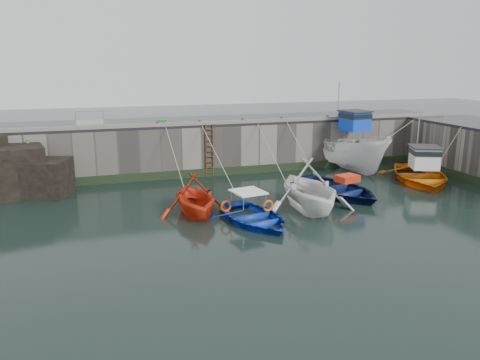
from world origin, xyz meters
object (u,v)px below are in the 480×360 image
object	(u,v)px
boat_far_white	(347,150)
bollard_d	(282,119)
bollard_b	(200,122)
boat_near_blacktrim	(308,209)
fish_crate	(162,122)
boat_far_orange	(420,175)
bollard_e	(327,117)
boat_near_white	(195,213)
boat_near_navy	(335,194)
ladder	(209,151)
bollard_c	(243,121)
bollard_a	(158,124)
boat_near_blue	(253,222)

from	to	relation	value
boat_far_white	bollard_d	bearing A→B (deg)	161.60
bollard_b	bollard_d	distance (m)	5.30
boat_near_blacktrim	fish_crate	world-z (taller)	fish_crate
boat_far_orange	bollard_d	bearing A→B (deg)	166.06
bollard_d	bollard_e	distance (m)	3.20
boat_far_orange	bollard_b	xyz separation A→B (m)	(-11.98, 5.16, 2.90)
boat_near_white	bollard_b	distance (m)	8.11
boat_near_blacktrim	boat_near_navy	size ratio (longest dim) A/B	0.92
ladder	bollard_c	size ratio (longest dim) A/B	11.43
boat_near_blacktrim	bollard_e	xyz separation A→B (m)	(5.12, 8.14, 3.30)
bollard_a	bollard_c	distance (m)	5.20
ladder	bollard_e	distance (m)	8.19
boat_far_orange	bollard_e	world-z (taller)	boat_far_orange
fish_crate	bollard_a	distance (m)	0.90
boat_near_blacktrim	boat_near_white	bearing A→B (deg)	172.18
fish_crate	boat_near_white	bearing A→B (deg)	-70.37
bollard_a	bollard_b	distance (m)	2.50
ladder	boat_near_blue	distance (m)	8.87
bollard_a	boat_far_orange	bearing A→B (deg)	-19.61
bollard_d	bollard_c	bearing A→B (deg)	180.00
boat_near_blue	bollard_e	world-z (taller)	bollard_e
fish_crate	bollard_c	bearing A→B (deg)	8.39
boat_near_blacktrim	bollard_b	world-z (taller)	bollard_b
boat_near_blacktrim	bollard_b	size ratio (longest dim) A/B	18.49
fish_crate	bollard_b	size ratio (longest dim) A/B	1.93
ladder	bollard_a	xyz separation A→B (m)	(-3.00, 0.34, 1.71)
boat_far_white	boat_near_blacktrim	bearing A→B (deg)	-138.09
boat_near_white	boat_near_blue	size ratio (longest dim) A/B	0.90
fish_crate	bollard_c	distance (m)	4.88
boat_near_navy	ladder	bearing A→B (deg)	117.65
boat_near_navy	bollard_a	bearing A→B (deg)	128.68
boat_near_white	boat_near_blacktrim	size ratio (longest dim) A/B	0.80
bollard_a	bollard_d	bearing A→B (deg)	0.00
boat_near_white	bollard_c	distance (m)	9.12
ladder	bollard_b	distance (m)	1.81
boat_far_orange	bollard_d	distance (m)	8.92
bollard_a	ladder	bearing A→B (deg)	-6.38
boat_near_blacktrim	boat_far_white	distance (m)	9.69
boat_near_blacktrim	bollard_a	xyz separation A→B (m)	(-5.88, 8.14, 3.30)
fish_crate	bollard_e	bearing A→B (deg)	13.62
bollard_e	bollard_a	bearing A→B (deg)	180.00
boat_near_navy	boat_far_white	size ratio (longest dim) A/B	0.71
ladder	bollard_b	bearing A→B (deg)	146.14
boat_near_blacktrim	bollard_a	size ratio (longest dim) A/B	18.49
boat_near_white	boat_near_blue	distance (m)	2.91
boat_far_white	boat_near_navy	bearing A→B (deg)	-132.45
boat_near_white	fish_crate	size ratio (longest dim) A/B	7.70
bollard_e	boat_far_orange	bearing A→B (deg)	-56.01
boat_near_white	boat_far_orange	distance (m)	14.01
bollard_e	bollard_d	bearing A→B (deg)	180.00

